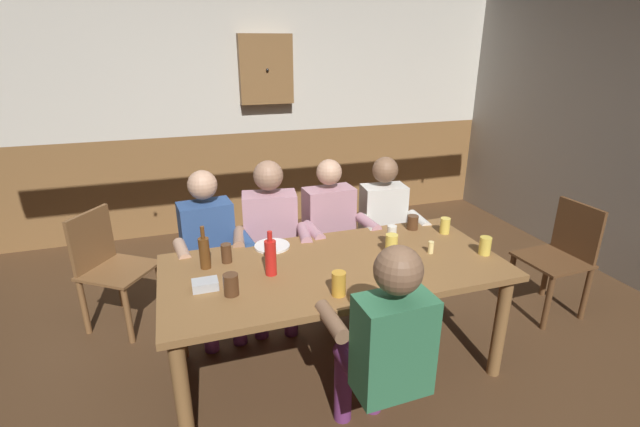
{
  "coord_description": "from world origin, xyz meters",
  "views": [
    {
      "loc": [
        -0.86,
        -2.38,
        2.01
      ],
      "look_at": [
        0.0,
        0.24,
        0.97
      ],
      "focal_mm": 25.43,
      "sensor_mm": 36.0,
      "label": 1
    }
  ],
  "objects_px": {
    "person_2": "(332,230)",
    "pint_glass_0": "(391,244)",
    "pint_glass_6": "(405,276)",
    "bottle_1": "(204,252)",
    "pint_glass_7": "(392,237)",
    "pint_glass_8": "(445,226)",
    "pint_glass_5": "(413,222)",
    "pint_glass_3": "(339,284)",
    "wall_dart_cabinet": "(266,69)",
    "person_1": "(271,235)",
    "chair_empty_near_right": "(561,255)",
    "dining_table": "(335,277)",
    "pint_glass_2": "(485,246)",
    "table_candle": "(431,247)",
    "pint_glass_4": "(226,253)",
    "condiment_caddy": "(205,285)",
    "person_0": "(210,247)",
    "pint_glass_1": "(231,285)",
    "person_4": "(385,343)",
    "person_3": "(386,225)",
    "plate_0": "(272,246)",
    "chair_empty_near_left": "(109,266)",
    "bottle_0": "(271,257)"
  },
  "relations": [
    {
      "from": "person_1",
      "to": "pint_glass_3",
      "type": "xyz_separation_m",
      "value": [
        0.14,
        -1.05,
        0.13
      ]
    },
    {
      "from": "person_3",
      "to": "bottle_1",
      "type": "xyz_separation_m",
      "value": [
        -1.44,
        -0.49,
        0.2
      ]
    },
    {
      "from": "pint_glass_0",
      "to": "pint_glass_4",
      "type": "height_order",
      "value": "pint_glass_0"
    },
    {
      "from": "pint_glass_3",
      "to": "person_1",
      "type": "bearing_deg",
      "value": 97.73
    },
    {
      "from": "person_4",
      "to": "pint_glass_1",
      "type": "height_order",
      "value": "person_4"
    },
    {
      "from": "bottle_0",
      "to": "pint_glass_8",
      "type": "height_order",
      "value": "bottle_0"
    },
    {
      "from": "wall_dart_cabinet",
      "to": "chair_empty_near_left",
      "type": "bearing_deg",
      "value": -134.56
    },
    {
      "from": "plate_0",
      "to": "pint_glass_8",
      "type": "height_order",
      "value": "pint_glass_8"
    },
    {
      "from": "plate_0",
      "to": "pint_glass_6",
      "type": "relative_size",
      "value": 1.82
    },
    {
      "from": "bottle_1",
      "to": "pint_glass_7",
      "type": "relative_size",
      "value": 1.76
    },
    {
      "from": "person_2",
      "to": "chair_empty_near_right",
      "type": "bearing_deg",
      "value": 156.21
    },
    {
      "from": "table_candle",
      "to": "pint_glass_1",
      "type": "relative_size",
      "value": 0.66
    },
    {
      "from": "condiment_caddy",
      "to": "pint_glass_1",
      "type": "distance_m",
      "value": 0.17
    },
    {
      "from": "person_3",
      "to": "pint_glass_6",
      "type": "xyz_separation_m",
      "value": [
        -0.41,
        -1.05,
        0.16
      ]
    },
    {
      "from": "person_0",
      "to": "pint_glass_1",
      "type": "height_order",
      "value": "person_0"
    },
    {
      "from": "plate_0",
      "to": "bottle_0",
      "type": "distance_m",
      "value": 0.39
    },
    {
      "from": "chair_empty_near_right",
      "to": "condiment_caddy",
      "type": "distance_m",
      "value": 2.68
    },
    {
      "from": "table_candle",
      "to": "chair_empty_near_right",
      "type": "bearing_deg",
      "value": 5.86
    },
    {
      "from": "pint_glass_3",
      "to": "wall_dart_cabinet",
      "type": "xyz_separation_m",
      "value": [
        0.25,
        2.9,
        0.94
      ]
    },
    {
      "from": "pint_glass_0",
      "to": "bottle_1",
      "type": "bearing_deg",
      "value": 171.34
    },
    {
      "from": "person_2",
      "to": "pint_glass_6",
      "type": "height_order",
      "value": "person_2"
    },
    {
      "from": "plate_0",
      "to": "wall_dart_cabinet",
      "type": "xyz_separation_m",
      "value": [
        0.46,
        2.19,
        1.0
      ]
    },
    {
      "from": "person_0",
      "to": "pint_glass_5",
      "type": "bearing_deg",
      "value": 159.86
    },
    {
      "from": "pint_glass_4",
      "to": "pint_glass_8",
      "type": "height_order",
      "value": "pint_glass_4"
    },
    {
      "from": "pint_glass_0",
      "to": "pint_glass_2",
      "type": "xyz_separation_m",
      "value": [
        0.57,
        -0.19,
        -0.01
      ]
    },
    {
      "from": "person_3",
      "to": "pint_glass_1",
      "type": "height_order",
      "value": "person_3"
    },
    {
      "from": "person_4",
      "to": "pint_glass_1",
      "type": "distance_m",
      "value": 0.86
    },
    {
      "from": "person_0",
      "to": "person_3",
      "type": "bearing_deg",
      "value": 173.15
    },
    {
      "from": "chair_empty_near_right",
      "to": "bottle_1",
      "type": "xyz_separation_m",
      "value": [
        -2.64,
        0.12,
        0.37
      ]
    },
    {
      "from": "pint_glass_8",
      "to": "pint_glass_5",
      "type": "bearing_deg",
      "value": 142.37
    },
    {
      "from": "pint_glass_2",
      "to": "pint_glass_7",
      "type": "xyz_separation_m",
      "value": [
        -0.52,
        0.28,
        0.02
      ]
    },
    {
      "from": "pint_glass_1",
      "to": "pint_glass_5",
      "type": "height_order",
      "value": "pint_glass_1"
    },
    {
      "from": "chair_empty_near_right",
      "to": "pint_glass_0",
      "type": "height_order",
      "value": "chair_empty_near_right"
    },
    {
      "from": "pint_glass_8",
      "to": "table_candle",
      "type": "bearing_deg",
      "value": -136.09
    },
    {
      "from": "dining_table",
      "to": "pint_glass_3",
      "type": "height_order",
      "value": "pint_glass_3"
    },
    {
      "from": "person_2",
      "to": "pint_glass_0",
      "type": "relative_size",
      "value": 9.02
    },
    {
      "from": "person_4",
      "to": "pint_glass_8",
      "type": "bearing_deg",
      "value": 43.24
    },
    {
      "from": "chair_empty_near_right",
      "to": "table_candle",
      "type": "relative_size",
      "value": 11.0
    },
    {
      "from": "pint_glass_2",
      "to": "pint_glass_8",
      "type": "distance_m",
      "value": 0.38
    },
    {
      "from": "pint_glass_0",
      "to": "pint_glass_4",
      "type": "xyz_separation_m",
      "value": [
        -1.01,
        0.21,
        -0.01
      ]
    },
    {
      "from": "dining_table",
      "to": "person_2",
      "type": "height_order",
      "value": "person_2"
    },
    {
      "from": "chair_empty_near_right",
      "to": "wall_dart_cabinet",
      "type": "distance_m",
      "value": 3.28
    },
    {
      "from": "bottle_1",
      "to": "pint_glass_8",
      "type": "relative_size",
      "value": 2.39
    },
    {
      "from": "condiment_caddy",
      "to": "pint_glass_4",
      "type": "distance_m",
      "value": 0.33
    },
    {
      "from": "chair_empty_near_left",
      "to": "condiment_caddy",
      "type": "xyz_separation_m",
      "value": [
        0.63,
        -1.04,
        0.29
      ]
    },
    {
      "from": "pint_glass_3",
      "to": "wall_dart_cabinet",
      "type": "relative_size",
      "value": 0.19
    },
    {
      "from": "pint_glass_5",
      "to": "pint_glass_8",
      "type": "relative_size",
      "value": 0.91
    },
    {
      "from": "pint_glass_4",
      "to": "pint_glass_8",
      "type": "relative_size",
      "value": 1.06
    },
    {
      "from": "chair_empty_near_right",
      "to": "plate_0",
      "type": "xyz_separation_m",
      "value": [
        -2.2,
        0.28,
        0.27
      ]
    },
    {
      "from": "table_candle",
      "to": "bottle_1",
      "type": "height_order",
      "value": "bottle_1"
    }
  ]
}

